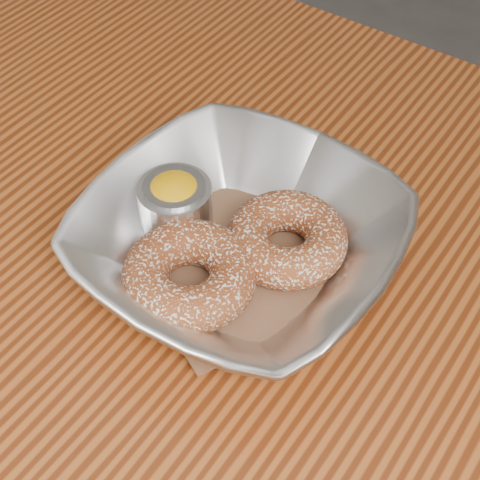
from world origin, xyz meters
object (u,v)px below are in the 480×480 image
Objects in this scene: donut_front at (190,275)px; serving_bowl at (240,242)px; table at (147,361)px; donut_back at (287,239)px; ramekin at (175,204)px.

serving_bowl is at bearing 74.78° from donut_front.
donut_front is at bearing 21.78° from table.
donut_front is (-0.04, -0.07, 0.00)m from donut_back.
serving_bowl reaches higher than donut_back.
ramekin is (-0.08, -0.02, 0.01)m from donut_back.
table is at bearing -158.22° from donut_front.
serving_bowl is at bearing -0.26° from ramekin.
ramekin reaches higher than donut_front.
serving_bowl is 4.05× the size of ramekin.
serving_bowl reaches higher than table.
table is 21.83× the size of ramekin.
donut_front is (0.04, 0.02, 0.13)m from table.
table is at bearing -84.12° from ramekin.
table is at bearing -131.02° from serving_bowl.
serving_bowl is (0.05, 0.06, 0.13)m from table.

